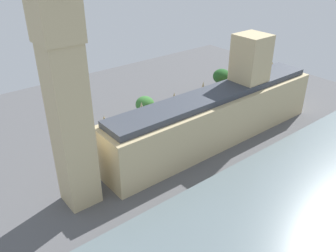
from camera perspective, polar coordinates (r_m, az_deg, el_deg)
name	(u,v)px	position (r m, az deg, el deg)	size (l,w,h in m)	color
ground_plane	(209,137)	(100.82, 6.67, -1.76)	(138.09, 138.09, 0.00)	#565659
river_thames	(314,195)	(85.30, 22.62, -10.22)	(37.67, 124.28, 0.25)	slate
parliament_building	(220,112)	(96.96, 8.49, 2.27)	(11.85, 68.09, 27.59)	tan
clock_tower	(63,70)	(65.92, -16.68, 8.69)	(7.59, 7.59, 56.76)	tan
double_decker_bus_trailing	(232,99)	(118.98, 10.33, 4.27)	(2.92, 10.58, 4.75)	#B20C0F
car_white_kerbside	(213,110)	(114.41, 7.24, 2.54)	(1.99, 4.51, 1.74)	silver
double_decker_bus_midblock	(180,115)	(106.49, 2.02, 1.76)	(2.75, 10.53, 4.75)	#B20C0F
car_yellow_cab_corner	(138,137)	(98.46, -4.89, -1.86)	(1.86, 4.27, 1.74)	gold
car_dark_green_opposite_hall	(110,150)	(93.69, -9.42, -3.88)	(1.82, 4.32, 1.74)	#19472D
pedestrian_by_river_gate	(238,107)	(118.36, 11.26, 3.04)	(0.69, 0.69, 1.68)	gray
plane_tree_near_tower	(145,104)	(104.43, -3.76, 3.52)	(5.57, 5.57, 8.92)	brown
plane_tree_under_trees	(222,76)	(124.71, 8.68, 7.94)	(6.05, 6.05, 10.07)	brown
street_lamp_far_end	(218,86)	(125.55, 8.10, 6.49)	(0.56, 0.56, 5.84)	black
street_lamp_leading	(216,87)	(124.50, 7.82, 6.32)	(0.56, 0.56, 5.85)	black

